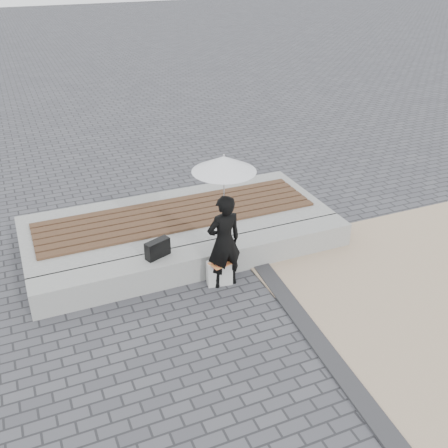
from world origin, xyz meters
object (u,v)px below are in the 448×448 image
(parasol, at_px, (224,164))
(canvas_tote, at_px, (219,273))
(woman, at_px, (224,242))
(handbag, at_px, (158,249))
(seating_ledge, at_px, (203,261))

(parasol, bearing_deg, canvas_tote, 154.48)
(woman, relative_size, handbag, 3.77)
(woman, bearing_deg, handbag, -34.91)
(seating_ledge, relative_size, handbag, 13.19)
(parasol, bearing_deg, woman, 82.87)
(seating_ledge, xyz_separation_m, canvas_tote, (0.11, -0.39, -0.01))
(seating_ledge, relative_size, parasol, 4.57)
(parasol, distance_m, handbag, 1.66)
(seating_ledge, height_order, parasol, parasol)
(parasol, relative_size, canvas_tote, 2.87)
(handbag, bearing_deg, woman, -51.64)
(seating_ledge, xyz_separation_m, woman, (0.17, -0.42, 0.52))
(seating_ledge, bearing_deg, parasol, -67.63)
(seating_ledge, relative_size, canvas_tote, 13.12)
(parasol, distance_m, canvas_tote, 1.70)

